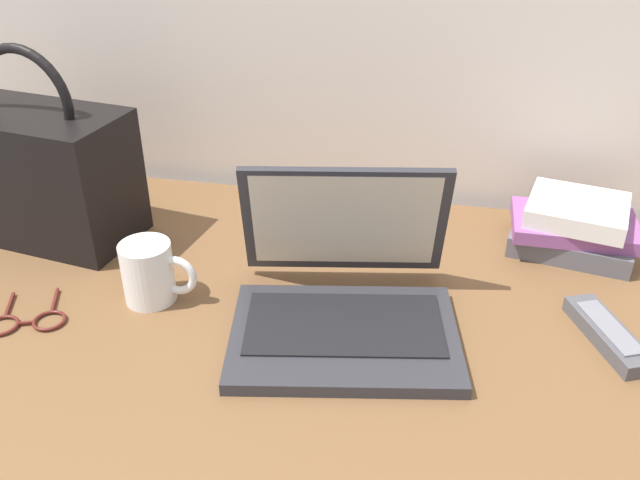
# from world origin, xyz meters

# --- Properties ---
(desk) EXTENTS (1.60, 0.76, 0.03)m
(desk) POSITION_xyz_m (0.00, 0.00, 0.01)
(desk) COLOR brown
(desk) RESTS_ON ground
(laptop) EXTENTS (0.35, 0.33, 0.21)m
(laptop) POSITION_xyz_m (0.08, -0.02, 0.08)
(laptop) COLOR #2D2D33
(laptop) RESTS_ON desk
(coffee_mug) EXTENTS (0.11, 0.08, 0.09)m
(coffee_mug) POSITION_xyz_m (-0.20, -0.02, 0.08)
(coffee_mug) COLOR white
(coffee_mug) RESTS_ON desk
(remote_control_near) EXTENTS (0.10, 0.17, 0.02)m
(remote_control_near) POSITION_xyz_m (0.45, 0.01, 0.04)
(remote_control_near) COLOR #4C4C51
(remote_control_near) RESTS_ON desk
(eyeglasses) EXTENTS (0.12, 0.13, 0.01)m
(eyeglasses) POSITION_xyz_m (-0.36, -0.11, 0.03)
(eyeglasses) COLOR #591E19
(eyeglasses) RESTS_ON desk
(handbag) EXTENTS (0.32, 0.21, 0.33)m
(handbag) POSITION_xyz_m (-0.46, 0.14, 0.15)
(handbag) COLOR black
(handbag) RESTS_ON desk
(book_stack) EXTENTS (0.21, 0.17, 0.09)m
(book_stack) POSITION_xyz_m (0.42, 0.25, 0.07)
(book_stack) COLOR #595960
(book_stack) RESTS_ON desk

